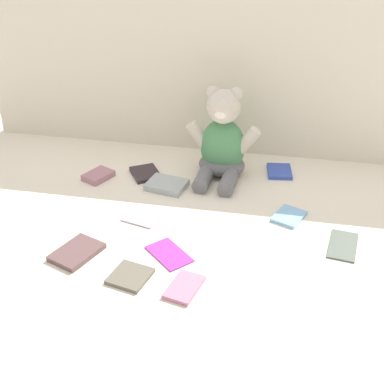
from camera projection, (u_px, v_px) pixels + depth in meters
The scene contains 14 objects.
ground_plane at pixel (193, 204), 1.58m from camera, with size 3.20×3.20×0.00m, color silver.
backdrop_drape at pixel (215, 73), 1.78m from camera, with size 1.66×0.03×0.56m, color beige.
teddy_bear at pixel (222, 144), 1.69m from camera, with size 0.25×0.22×0.30m.
book_case_0 at pixel (77, 252), 1.36m from camera, with size 0.09×0.13×0.01m, color brown.
book_case_1 at pixel (279, 171), 1.75m from camera, with size 0.08×0.10×0.01m, color #324BB2.
book_case_2 at pixel (169, 253), 1.36m from camera, with size 0.07×0.13×0.01m, color purple.
book_case_3 at pixel (98, 176), 1.72m from camera, with size 0.07×0.09×0.02m, color #A36E7F.
book_case_4 at pixel (343, 245), 1.39m from camera, with size 0.07×0.13×0.01m, color #4A534A.
book_case_5 at pixel (145, 173), 1.74m from camera, with size 0.08×0.11×0.01m, color #2C2229.
book_case_6 at pixel (167, 185), 1.66m from camera, with size 0.09×0.12×0.02m, color #9BA5A9.
book_case_7 at pixel (289, 216), 1.51m from camera, with size 0.08×0.10×0.01m, color #7BB3E7.
book_case_8 at pixel (130, 276), 1.28m from camera, with size 0.09×0.09×0.01m, color #5D574A.
book_case_9 at pixel (141, 218), 1.51m from camera, with size 0.07×0.10×0.01m, color #9E909E.
book_case_10 at pixel (184, 287), 1.25m from camera, with size 0.07×0.11×0.01m, color #B06C88.
Camera 1 is at (0.26, -1.32, 0.83)m, focal length 48.94 mm.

